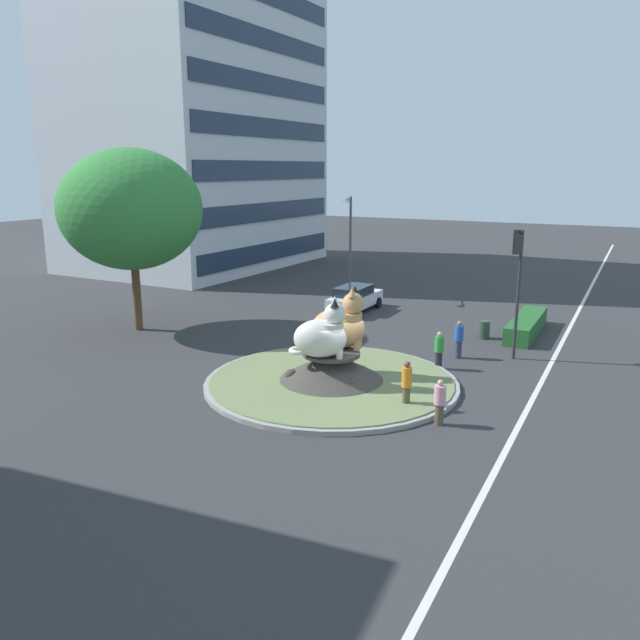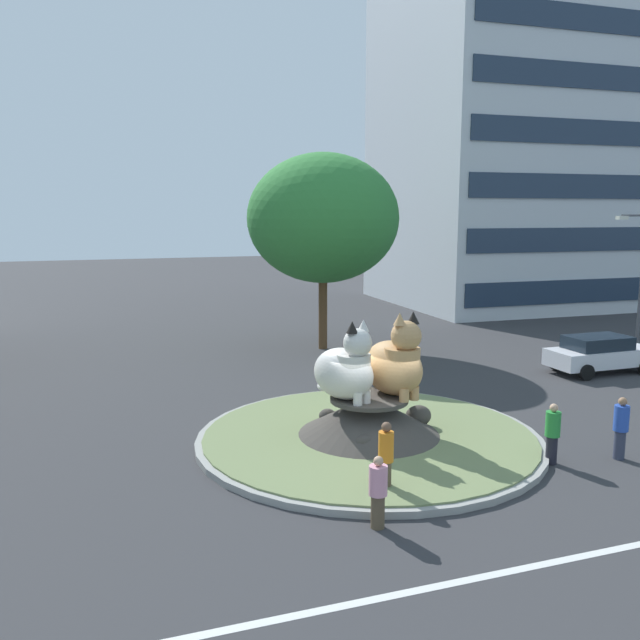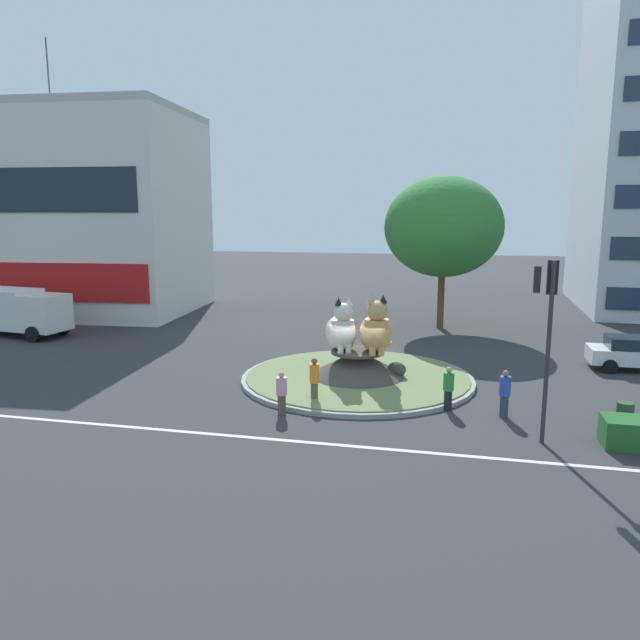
% 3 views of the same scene
% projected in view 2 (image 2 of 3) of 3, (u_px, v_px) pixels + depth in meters
% --- Properties ---
extents(ground_plane, '(160.00, 160.00, 0.00)m').
position_uv_depth(ground_plane, '(369.00, 441.00, 19.27)').
color(ground_plane, '#333335').
extents(lane_centreline, '(112.00, 0.20, 0.01)m').
position_uv_depth(lane_centreline, '(524.00, 568.00, 12.41)').
color(lane_centreline, silver).
rests_on(lane_centreline, ground).
extents(roundabout_island, '(10.00, 10.00, 1.33)m').
position_uv_depth(roundabout_island, '(369.00, 427.00, 19.21)').
color(roundabout_island, gray).
rests_on(roundabout_island, ground).
extents(cat_statue_white, '(2.00, 2.56, 2.34)m').
position_uv_depth(cat_statue_white, '(346.00, 370.00, 18.69)').
color(cat_statue_white, silver).
rests_on(cat_statue_white, roundabout_island).
extents(cat_statue_calico, '(1.79, 2.63, 2.51)m').
position_uv_depth(cat_statue_calico, '(396.00, 364.00, 19.12)').
color(cat_statue_calico, tan).
rests_on(cat_statue_calico, roundabout_island).
extents(office_tower, '(20.22, 15.53, 26.03)m').
position_uv_depth(office_tower, '(532.00, 121.00, 47.46)').
color(office_tower, silver).
rests_on(office_tower, ground).
extents(broadleaf_tree_behind_island, '(7.20, 7.20, 9.35)m').
position_uv_depth(broadleaf_tree_behind_island, '(323.00, 218.00, 31.30)').
color(broadleaf_tree_behind_island, brown).
rests_on(broadleaf_tree_behind_island, ground).
extents(streetlight_arm, '(2.26, 0.77, 6.54)m').
position_uv_depth(streetlight_arm, '(639.00, 273.00, 30.12)').
color(streetlight_arm, '#4C4C51').
rests_on(streetlight_arm, ground).
extents(pedestrian_orange_shirt, '(0.36, 0.36, 1.78)m').
position_uv_depth(pedestrian_orange_shirt, '(386.00, 456.00, 15.51)').
color(pedestrian_orange_shirt, brown).
rests_on(pedestrian_orange_shirt, ground).
extents(pedestrian_blue_shirt, '(0.39, 0.39, 1.72)m').
position_uv_depth(pedestrian_blue_shirt, '(621.00, 427.00, 17.76)').
color(pedestrian_blue_shirt, '#33384C').
rests_on(pedestrian_blue_shirt, ground).
extents(pedestrian_green_shirt, '(0.39, 0.39, 1.64)m').
position_uv_depth(pedestrian_green_shirt, '(552.00, 433.00, 17.43)').
color(pedestrian_green_shirt, black).
rests_on(pedestrian_green_shirt, ground).
extents(pedestrian_pink_shirt, '(0.39, 0.39, 1.58)m').
position_uv_depth(pedestrian_pink_shirt, '(378.00, 491.00, 13.88)').
color(pedestrian_pink_shirt, brown).
rests_on(pedestrian_pink_shirt, ground).
extents(sedan_on_far_lane, '(4.52, 2.01, 1.55)m').
position_uv_depth(sedan_on_far_lane, '(600.00, 353.00, 27.40)').
color(sedan_on_far_lane, silver).
rests_on(sedan_on_far_lane, ground).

